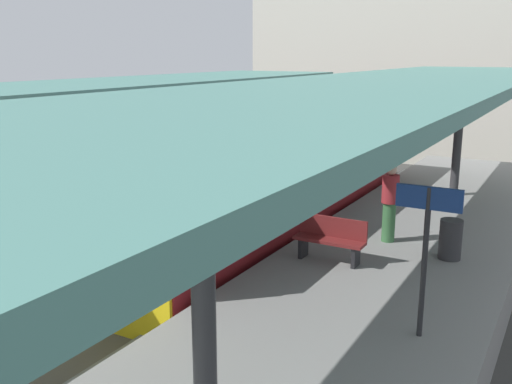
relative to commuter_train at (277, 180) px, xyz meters
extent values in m
plane|color=#383835|center=(0.00, -3.99, -1.73)|extent=(80.00, 80.00, 0.00)
cube|color=gray|center=(-3.80, -3.99, -1.23)|extent=(4.40, 28.00, 1.00)
cube|color=gray|center=(3.80, -3.99, -1.23)|extent=(4.40, 28.00, 1.00)
cube|color=#59544C|center=(0.00, -3.99, -1.63)|extent=(3.20, 28.00, 0.20)
cube|color=slate|center=(-0.72, -3.99, -1.46)|extent=(0.08, 28.00, 0.14)
cube|color=slate|center=(0.72, -3.99, -1.46)|extent=(0.08, 28.00, 0.14)
cube|color=maroon|center=(0.00, 0.03, -0.08)|extent=(2.70, 12.56, 2.90)
cube|color=yellow|center=(0.00, -6.28, -0.23)|extent=(2.65, 0.08, 2.60)
cube|color=black|center=(-1.37, 0.03, 0.27)|extent=(0.04, 11.56, 0.76)
cube|color=black|center=(1.37, 0.03, 0.27)|extent=(0.04, 11.56, 0.76)
cube|color=#515156|center=(0.00, 0.03, 1.47)|extent=(2.16, 11.94, 0.20)
cylinder|color=#333335|center=(-3.80, 3.71, 0.83)|extent=(0.24, 0.24, 3.11)
cube|color=slate|center=(-3.80, -2.59, 2.47)|extent=(4.18, 21.00, 0.16)
cylinder|color=#333335|center=(3.80, -8.89, 0.95)|extent=(0.24, 0.24, 3.36)
cylinder|color=#333335|center=(3.80, 3.71, 0.95)|extent=(0.24, 0.24, 3.36)
cube|color=slate|center=(3.80, -2.59, 2.71)|extent=(4.18, 21.00, 0.16)
cube|color=black|center=(2.21, -3.14, -0.53)|extent=(0.08, 0.32, 0.40)
cube|color=black|center=(3.31, -3.14, -0.53)|extent=(0.08, 0.32, 0.40)
cube|color=maroon|center=(2.76, -3.14, -0.30)|extent=(1.40, 0.40, 0.06)
cube|color=maroon|center=(2.76, -2.96, -0.07)|extent=(1.40, 0.06, 0.40)
cylinder|color=#262628|center=(5.07, -5.32, 0.37)|extent=(0.08, 0.08, 2.20)
cube|color=navy|center=(5.07, -5.32, 1.32)|extent=(0.90, 0.06, 0.32)
cylinder|color=#2D2D30|center=(4.78, -1.81, -0.33)|extent=(0.44, 0.44, 0.80)
cylinder|color=#386B3D|center=(3.40, -1.33, -0.30)|extent=(0.28, 0.28, 0.86)
cylinder|color=maroon|center=(3.40, -1.33, 0.44)|extent=(0.36, 0.36, 0.61)
sphere|color=beige|center=(3.40, -1.33, 0.85)|extent=(0.22, 0.22, 0.22)
cube|color=beige|center=(0.82, 16.01, 3.77)|extent=(18.00, 6.00, 11.00)
camera|label=1|loc=(6.74, -13.08, 3.24)|focal=40.32mm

